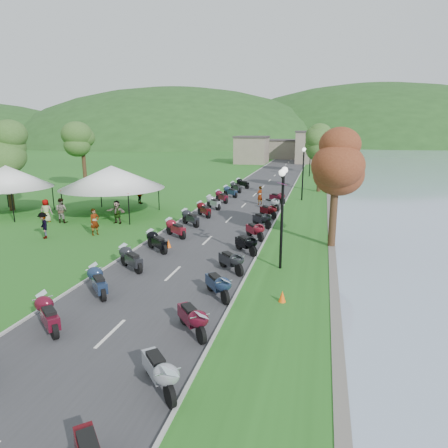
# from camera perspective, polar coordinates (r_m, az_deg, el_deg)

# --- Properties ---
(road) EXTENTS (7.00, 120.00, 0.02)m
(road) POSITION_cam_1_polar(r_m,az_deg,el_deg) (42.33, 4.40, 4.17)
(road) COLOR #363639
(road) RESTS_ON ground
(hills_backdrop) EXTENTS (360.00, 120.00, 76.00)m
(hills_backdrop) POSITION_cam_1_polar(r_m,az_deg,el_deg) (201.43, 12.11, 11.36)
(hills_backdrop) COLOR #285621
(hills_backdrop) RESTS_ON ground
(far_building) EXTENTS (18.00, 16.00, 5.00)m
(far_building) POSITION_cam_1_polar(r_m,az_deg,el_deg) (86.76, 8.11, 10.57)
(far_building) COLOR gray
(far_building) RESTS_ON ground
(moto_row_left) EXTENTS (2.60, 49.65, 1.10)m
(moto_row_left) POSITION_cam_1_polar(r_m,az_deg,el_deg) (24.60, -8.27, -1.57)
(moto_row_left) COLOR #331411
(moto_row_left) RESTS_ON ground
(moto_row_right) EXTENTS (2.60, 39.90, 1.10)m
(moto_row_right) POSITION_cam_1_polar(r_m,az_deg,el_deg) (19.69, 1.26, -5.31)
(moto_row_right) COLOR #331411
(moto_row_right) RESTS_ON ground
(vendor_tent_main) EXTENTS (5.53, 5.53, 4.00)m
(vendor_tent_main) POSITION_cam_1_polar(r_m,az_deg,el_deg) (33.40, -15.60, 4.62)
(vendor_tent_main) COLOR white
(vendor_tent_main) RESTS_ON ground
(vendor_tent_side) EXTENTS (4.67, 4.67, 4.00)m
(vendor_tent_side) POSITION_cam_1_polar(r_m,az_deg,el_deg) (36.90, -28.43, 4.29)
(vendor_tent_side) COLOR white
(vendor_tent_side) RESTS_ON ground
(tree_park_left) EXTENTS (3.19, 3.19, 8.87)m
(tree_park_left) POSITION_cam_1_polar(r_m,az_deg,el_deg) (38.36, -28.69, 8.24)
(tree_park_left) COLOR #426D2A
(tree_park_left) RESTS_ON ground
(tree_lakeside) EXTENTS (2.82, 2.82, 7.83)m
(tree_lakeside) POSITION_cam_1_polar(r_m,az_deg,el_deg) (24.06, 15.63, 5.90)
(tree_lakeside) COLOR #426D2A
(tree_lakeside) RESTS_ON ground
(pedestrian_a) EXTENTS (0.73, 0.80, 1.78)m
(pedestrian_a) POSITION_cam_1_polar(r_m,az_deg,el_deg) (27.82, -17.86, -1.49)
(pedestrian_a) COLOR slate
(pedestrian_a) RESTS_ON ground
(pedestrian_b) EXTENTS (0.91, 0.52, 1.85)m
(pedestrian_b) POSITION_cam_1_polar(r_m,az_deg,el_deg) (32.29, -22.08, 0.20)
(pedestrian_b) COLOR slate
(pedestrian_b) RESTS_ON ground
(pedestrian_c) EXTENTS (1.12, 1.08, 1.71)m
(pedestrian_c) POSITION_cam_1_polar(r_m,az_deg,el_deg) (28.14, -24.23, -1.88)
(pedestrian_c) COLOR slate
(pedestrian_c) RESTS_ON ground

